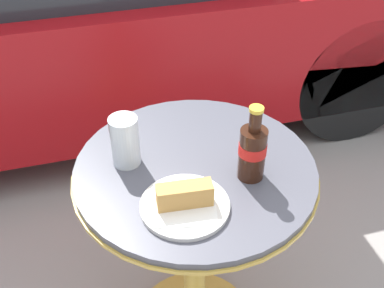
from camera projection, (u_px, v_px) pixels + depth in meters
The scene contains 4 objects.
bistro_table at pixel (195, 223), 1.42m from camera, with size 0.66×0.66×0.77m.
cola_bottle_left at pixel (252, 150), 1.20m from camera, with size 0.07×0.07×0.21m.
drinking_glass at pixel (125, 143), 1.26m from camera, with size 0.08×0.08×0.14m.
lunch_plate_near at pixel (185, 202), 1.15m from camera, with size 0.22×0.22×0.07m.
Camera 1 is at (-0.27, -0.94, 1.61)m, focal length 45.00 mm.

